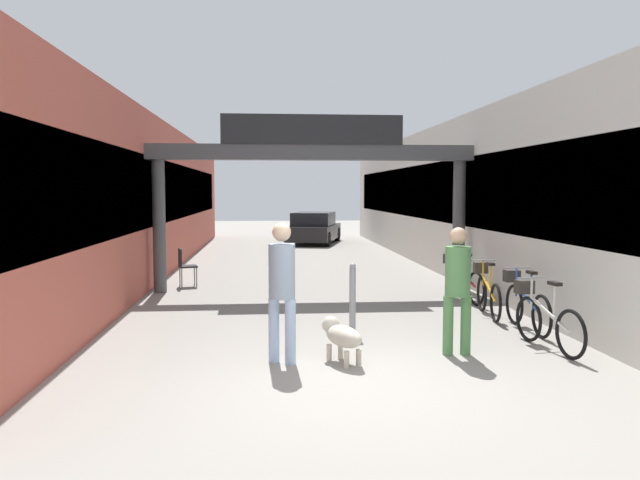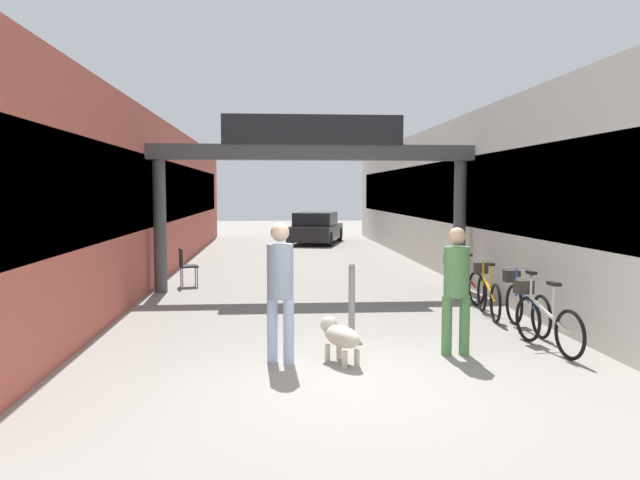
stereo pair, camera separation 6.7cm
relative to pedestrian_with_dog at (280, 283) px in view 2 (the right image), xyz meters
The scene contains 14 objects.
ground_plane 1.65m from the pedestrian_with_dog, 51.08° to the right, with size 80.00×80.00×0.00m, color gray.
storefront_left 10.94m from the pedestrian_with_dog, 113.22° to the left, with size 3.00×26.00×4.01m.
storefront_right 11.66m from the pedestrian_with_dog, 59.52° to the left, with size 3.00×26.00×4.01m.
arcade_sign_gateway 6.17m from the pedestrian_with_dog, 82.27° to the left, with size 7.40×0.47×3.88m.
pedestrian_with_dog is the anchor object (origin of this frame).
pedestrian_companion 2.38m from the pedestrian_with_dog, ahead, with size 0.39×0.36×1.73m.
dog_on_leash 1.03m from the pedestrian_with_dog, ahead, with size 0.59×0.80×0.57m.
bicycle_silver_nearest 3.79m from the pedestrian_with_dog, ahead, with size 0.46×1.68×0.98m.
bicycle_blue_second 4.29m from the pedestrian_with_dog, 22.80° to the left, with size 0.46×1.69×0.98m.
bicycle_orange_third 4.70m from the pedestrian_with_dog, 37.06° to the left, with size 0.46×1.68×0.98m.
bicycle_red_farthest 5.77m from the pedestrian_with_dog, 49.36° to the left, with size 0.46×1.68×0.98m.
bollard_post_metal 1.98m from the pedestrian_with_dog, 54.16° to the left, with size 0.10×0.10×1.11m.
cafe_chair_black_nearer 7.03m from the pedestrian_with_dog, 107.61° to the left, with size 0.49×0.49×0.89m.
parked_car_black 18.54m from the pedestrian_with_dog, 84.56° to the left, with size 2.68×4.31×1.33m.
Camera 2 is at (-0.90, -6.93, 2.22)m, focal length 35.00 mm.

